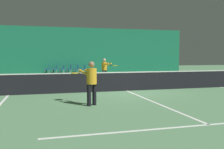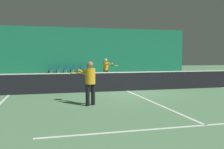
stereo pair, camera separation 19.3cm
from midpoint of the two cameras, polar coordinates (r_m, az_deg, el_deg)
The scene contains 17 objects.
ground_plane at distance 12.46m, azimuth 3.89°, elevation -3.74°, with size 60.00×60.00×0.00m, color #56845B.
backdrop_curtain at distance 26.69m, azimuth -6.09°, elevation 5.55°, with size 23.00×0.12×4.72m.
court_line_baseline_far at distance 23.99m, azimuth -5.08°, elevation 0.08°, with size 11.00×0.10×0.00m.
court_line_service_far at distance 18.60m, azimuth -2.32°, elevation -1.10°, with size 8.25×0.10×0.00m.
court_line_service_near at distance 6.80m, azimuth 21.41°, elevation -10.71°, with size 8.25×0.10×0.00m.
court_line_sideline_left at distance 11.95m, azimuth -22.11°, elevation -4.38°, with size 0.10×23.80×0.00m.
court_line_sideline_right at distance 15.11m, azimuth 24.13°, elevation -2.70°, with size 0.10×23.80×0.00m.
court_line_centre at distance 12.46m, azimuth 3.89°, elevation -3.73°, with size 0.10×12.80×0.00m.
tennis_net at distance 12.40m, azimuth 3.90°, elevation -1.40°, with size 12.00×0.10×1.07m.
player_near at distance 8.73m, azimuth -4.54°, elevation -1.21°, with size 0.93×1.30×1.54m.
player_far at distance 17.00m, azimuth -1.01°, elevation 1.48°, with size 0.99×1.29×1.57m.
courtside_chair_0 at distance 25.88m, azimuth -13.70°, elevation 1.34°, with size 0.44×0.44×0.84m.
courtside_chair_1 at distance 25.90m, azimuth -12.09°, elevation 1.37°, with size 0.44×0.44×0.84m.
courtside_chair_2 at distance 25.94m, azimuth -10.48°, elevation 1.40°, with size 0.44×0.44×0.84m.
courtside_chair_3 at distance 26.00m, azimuth -8.88°, elevation 1.43°, with size 0.44×0.44×0.84m.
courtside_chair_4 at distance 26.08m, azimuth -7.28°, elevation 1.45°, with size 0.44×0.44×0.84m.
courtside_chair_5 at distance 26.18m, azimuth -5.70°, elevation 1.47°, with size 0.44×0.44×0.84m.
Camera 2 is at (-3.79, -11.74, 1.72)m, focal length 40.00 mm.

